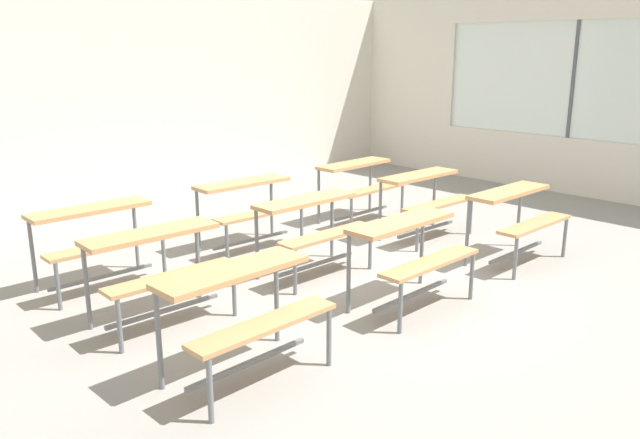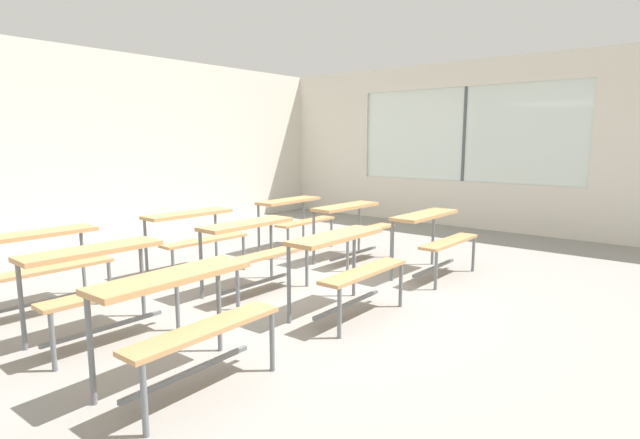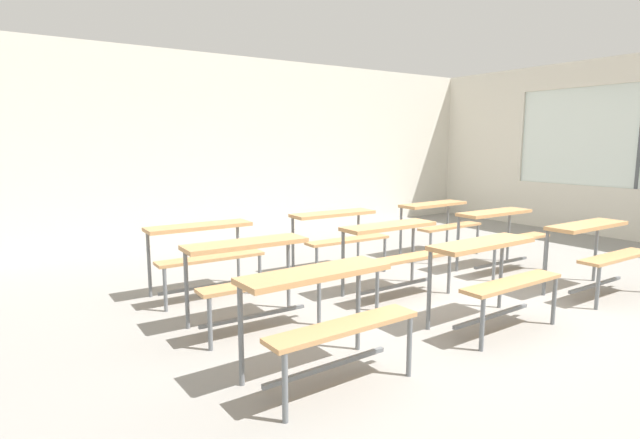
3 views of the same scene
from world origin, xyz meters
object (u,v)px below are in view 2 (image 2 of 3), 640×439
Objects in this scene: desk_bench_r1c2 at (352,219)px; desk_bench_r2c1 at (194,228)px; desk_bench_r2c2 at (295,212)px; desk_bench_r0c2 at (433,229)px; desk_bench_r0c1 at (346,255)px; desk_bench_r1c0 at (100,272)px; desk_bench_r0c0 at (184,303)px; desk_bench_r2c0 at (40,252)px; desk_bench_r1c1 at (254,240)px.

desk_bench_r1c2 is 2.05m from desk_bench_r2c1.
desk_bench_r2c2 is at bearing 90.80° from desk_bench_r1c2.
desk_bench_r2c1 is (-1.73, 2.25, 0.00)m from desk_bench_r0c2.
desk_bench_r2c2 is (1.75, -0.03, 0.00)m from desk_bench_r2c1.
desk_bench_r1c2 is (1.74, 1.17, 0.00)m from desk_bench_r0c1.
desk_bench_r1c0 is 3.62m from desk_bench_r2c2.
desk_bench_r0c1 is at bearing -145.13° from desk_bench_r1c2.
desk_bench_r0c0 is at bearing -149.66° from desk_bench_r2c2.
desk_bench_r0c0 is at bearing -90.69° from desk_bench_r1c0.
desk_bench_r2c0 is (-3.46, 2.28, 0.00)m from desk_bench_r0c2.
desk_bench_r0c2 and desk_bench_r2c2 have the same top height.
desk_bench_r0c2 is 0.99× the size of desk_bench_r1c0.
desk_bench_r1c2 is (0.02, 1.18, 0.00)m from desk_bench_r0c2.
desk_bench_r0c1 is at bearing -130.25° from desk_bench_r2c2.
desk_bench_r2c0 is 1.73m from desk_bench_r2c1.
desk_bench_r1c0 and desk_bench_r1c1 have the same top height.
desk_bench_r0c2 is at bearing -50.69° from desk_bench_r2c1.
desk_bench_r1c1 is (-0.05, 1.16, 0.00)m from desk_bench_r0c1.
desk_bench_r0c1 and desk_bench_r0c2 have the same top height.
desk_bench_r2c0 is at bearing 87.87° from desk_bench_r0c0.
desk_bench_r0c0 is 2.86m from desk_bench_r2c1.
desk_bench_r1c0 is 1.00× the size of desk_bench_r1c2.
desk_bench_r0c1 is 2.08m from desk_bench_r1c0.
desk_bench_r0c0 is 2.28m from desk_bench_r2c0.
desk_bench_r1c0 is 1.00× the size of desk_bench_r2c1.
desk_bench_r2c2 is (1.75, 2.21, 0.00)m from desk_bench_r0c1.
desk_bench_r1c0 is at bearing 145.03° from desk_bench_r0c1.
desk_bench_r0c2 is at bearing -32.49° from desk_bench_r2c0.
desk_bench_r0c0 is 1.00× the size of desk_bench_r1c0.
desk_bench_r1c2 is at bearing 89.56° from desk_bench_r0c2.
desk_bench_r1c0 is at bearing 161.47° from desk_bench_r0c2.
desk_bench_r2c2 is (3.51, 2.22, 0.00)m from desk_bench_r0c0.
desk_bench_r2c2 is at bearing 30.94° from desk_bench_r0c0.
desk_bench_r2c1 is at bearing 149.47° from desk_bench_r1c2.
desk_bench_r0c2 is 0.99× the size of desk_bench_r2c2.
desk_bench_r2c0 is at bearing -179.15° from desk_bench_r2c1.
desk_bench_r1c1 is 0.99× the size of desk_bench_r1c2.
desk_bench_r1c2 is at bearing 0.74° from desk_bench_r1c1.
desk_bench_r0c0 and desk_bench_r0c2 have the same top height.
desk_bench_r0c2 is 4.14m from desk_bench_r2c0.
desk_bench_r2c2 is at bearing 30.56° from desk_bench_r1c1.
desk_bench_r0c2 is at bearing -92.40° from desk_bench_r2c2.
desk_bench_r2c0 is at bearing 146.70° from desk_bench_r1c1.
desk_bench_r1c0 and desk_bench_r1c2 have the same top height.
desk_bench_r2c2 is (0.00, 1.04, 0.00)m from desk_bench_r1c2.
desk_bench_r1c0 is 1.01× the size of desk_bench_r2c0.
desk_bench_r2c2 is at bearing 18.18° from desk_bench_r1c0.
desk_bench_r2c1 is at bearing 50.65° from desk_bench_r0c0.
desk_bench_r0c2 is 2.84m from desk_bench_r2c1.
desk_bench_r2c0 and desk_bench_r2c1 have the same top height.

